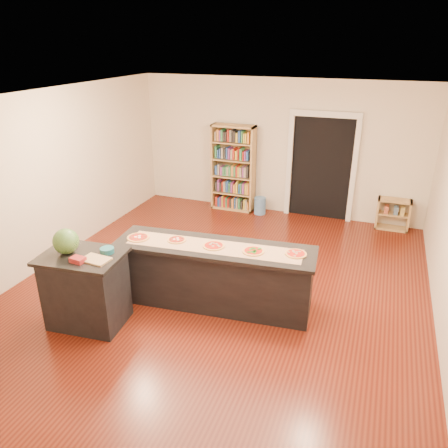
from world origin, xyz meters
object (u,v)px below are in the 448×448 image
(side_counter, at_px, (86,289))
(low_shelf, at_px, (393,214))
(waste_bin, at_px, (260,206))
(bookshelf, at_px, (233,168))
(kitchen_island, at_px, (214,275))
(watermelon, at_px, (66,241))

(side_counter, xyz_separation_m, low_shelf, (3.73, 4.67, -0.20))
(side_counter, relative_size, waste_bin, 2.81)
(side_counter, bearing_deg, bookshelf, 79.43)
(waste_bin, bearing_deg, bookshelf, 171.91)
(kitchen_island, height_order, watermelon, watermelon)
(side_counter, relative_size, bookshelf, 0.55)
(kitchen_island, distance_m, side_counter, 1.72)
(low_shelf, bearing_deg, waste_bin, -177.39)
(bookshelf, bearing_deg, side_counter, -94.93)
(low_shelf, xyz_separation_m, waste_bin, (-2.68, -0.12, -0.13))
(waste_bin, distance_m, watermelon, 4.84)
(kitchen_island, relative_size, side_counter, 2.71)
(kitchen_island, distance_m, bookshelf, 3.81)
(waste_bin, xyz_separation_m, watermelon, (-1.24, -4.57, 0.99))
(kitchen_island, bearing_deg, low_shelf, 52.40)
(kitchen_island, bearing_deg, watermelon, -152.69)
(watermelon, bearing_deg, waste_bin, 74.80)
(side_counter, xyz_separation_m, waste_bin, (1.05, 4.55, -0.33))
(bookshelf, relative_size, waste_bin, 5.09)
(side_counter, bearing_deg, watermelon, 178.92)
(low_shelf, bearing_deg, kitchen_island, -122.37)
(watermelon, bearing_deg, side_counter, 4.55)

